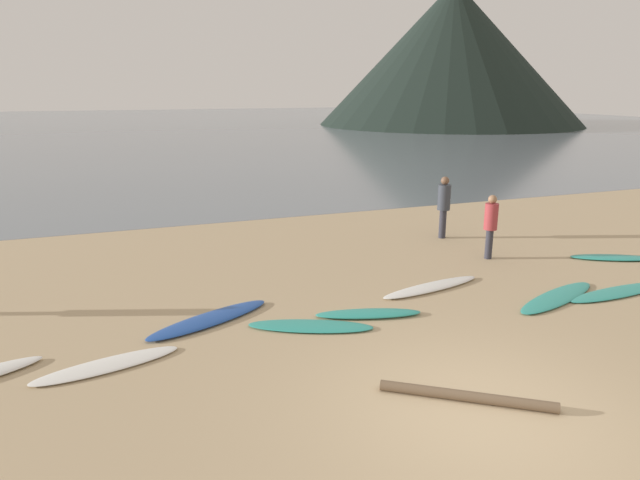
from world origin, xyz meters
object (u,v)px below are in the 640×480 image
(surfboard_2, at_px, (209,319))
(surfboard_4, at_px, (368,314))
(surfboard_1, at_px, (107,365))
(surfboard_5, at_px, (431,287))
(surfboard_3, at_px, (310,326))
(surfboard_8, at_px, (613,258))
(driftwood_log, at_px, (467,396))
(person_2, at_px, (444,202))
(person_0, at_px, (491,221))
(surfboard_6, at_px, (557,297))
(surfboard_7, at_px, (618,292))

(surfboard_2, bearing_deg, surfboard_4, -40.63)
(surfboard_1, xyz_separation_m, surfboard_5, (6.52, 1.28, 0.01))
(surfboard_2, xyz_separation_m, surfboard_3, (1.65, -0.91, -0.01))
(surfboard_8, distance_m, driftwood_log, 8.49)
(surfboard_3, xyz_separation_m, surfboard_8, (8.50, 1.28, 0.01))
(surfboard_2, height_order, person_2, person_2)
(surfboard_5, height_order, driftwood_log, driftwood_log)
(person_0, bearing_deg, driftwood_log, 107.35)
(surfboard_8, xyz_separation_m, driftwood_log, (-7.30, -4.33, 0.03))
(surfboard_2, bearing_deg, surfboard_5, -24.13)
(surfboard_6, bearing_deg, person_0, 61.00)
(surfboard_8, height_order, driftwood_log, driftwood_log)
(person_0, bearing_deg, surfboard_1, 72.94)
(surfboard_4, height_order, surfboard_8, surfboard_4)
(surfboard_2, distance_m, driftwood_log, 4.87)
(surfboard_7, bearing_deg, surfboard_1, 173.95)
(surfboard_1, distance_m, surfboard_7, 10.03)
(surfboard_7, relative_size, driftwood_log, 1.13)
(surfboard_8, relative_size, driftwood_log, 0.87)
(surfboard_1, distance_m, driftwood_log, 5.38)
(surfboard_2, bearing_deg, surfboard_3, -54.17)
(surfboard_8, height_order, person_2, person_2)
(surfboard_3, xyz_separation_m, surfboard_7, (6.60, -0.61, -0.00))
(surfboard_4, bearing_deg, surfboard_2, -179.56)
(surfboard_3, xyz_separation_m, surfboard_4, (1.20, 0.13, 0.02))
(surfboard_7, bearing_deg, surfboard_5, 151.17)
(surfboard_6, height_order, person_2, person_2)
(surfboard_6, height_order, surfboard_7, surfboard_6)
(surfboard_3, bearing_deg, surfboard_1, -151.29)
(surfboard_3, bearing_deg, surfboard_7, 18.72)
(surfboard_2, xyz_separation_m, surfboard_7, (8.25, -1.52, -0.01))
(surfboard_2, relative_size, surfboard_5, 1.00)
(surfboard_5, bearing_deg, person_2, 43.25)
(surfboard_2, relative_size, driftwood_log, 1.08)
(surfboard_4, xyz_separation_m, person_2, (4.42, 4.46, 0.99))
(surfboard_1, bearing_deg, surfboard_7, -15.00)
(surfboard_1, bearing_deg, surfboard_3, -8.41)
(surfboard_1, relative_size, surfboard_2, 0.86)
(surfboard_6, xyz_separation_m, person_2, (0.42, 4.99, 1.01))
(surfboard_7, bearing_deg, person_0, 103.97)
(surfboard_6, distance_m, driftwood_log, 4.79)
(surfboard_1, height_order, person_2, person_2)
(surfboard_8, bearing_deg, surfboard_6, -127.97)
(person_2, xyz_separation_m, driftwood_log, (-4.42, -7.63, -0.97))
(surfboard_6, relative_size, person_0, 1.65)
(surfboard_1, bearing_deg, surfboard_6, -13.96)
(surfboard_2, xyz_separation_m, person_2, (7.27, 3.67, 1.00))
(person_2, bearing_deg, driftwood_log, -39.50)
(surfboard_5, bearing_deg, surfboard_7, -36.22)
(surfboard_2, height_order, surfboard_5, surfboard_2)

